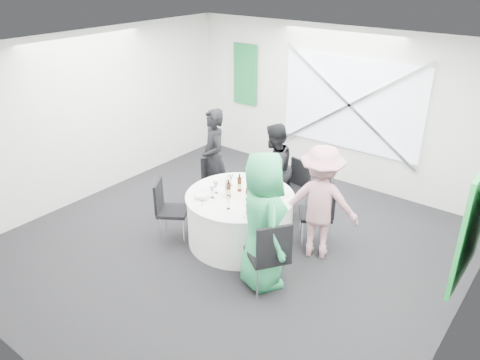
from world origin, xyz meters
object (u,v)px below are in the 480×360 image
Objects in this scene: chair_front_left at (167,205)px; person_woman_pink at (320,202)px; person_man_back at (274,170)px; green_water_bottle at (254,190)px; clear_water_bottle at (228,186)px; person_woman_green at (263,221)px; chair_back_right at (322,208)px; chair_back at (296,184)px; chair_front_right at (270,252)px; chair_back_left at (213,178)px; person_man_back_left at (214,158)px; banquet_table at (240,218)px.

person_woman_pink is (1.96, 0.99, 0.28)m from chair_front_left.
chair_front_left is 0.61× the size of person_man_back.
green_water_bottle is 0.39m from clear_water_bottle.
person_woman_green reaches higher than person_man_back.
chair_back_right is at bearing -91.31° from person_woman_pink.
chair_back_right is 3.29× the size of clear_water_bottle.
chair_back is 2.08m from chair_front_right.
chair_back_left is 0.50× the size of person_man_back_left.
chair_back_right is at bearing -142.82° from chair_front_right.
clear_water_bottle is (0.88, -0.70, 0.40)m from chair_back_left.
chair_front_right is at bearing -174.60° from person_woman_green.
person_man_back_left reaches higher than chair_back_right.
chair_front_right is 0.38m from person_woman_green.
clear_water_bottle is (0.90, -0.74, 0.05)m from person_man_back_left.
clear_water_bottle reaches higher than chair_back_left.
chair_back_right is 0.65× the size of person_man_back.
chair_back is 0.60× the size of person_man_back.
person_man_back is (-1.07, 0.34, 0.18)m from chair_back_right.
person_woman_pink is 1.04m from person_woman_green.
banquet_table is at bearing -90.00° from chair_front_left.
person_man_back_left is at bearing 53.74° from chair_back_left.
chair_front_left is at bearing -58.90° from chair_front_right.
banquet_table is 1.03× the size of person_man_back.
banquet_table is 1.69× the size of chair_front_left.
banquet_table is 0.94× the size of person_man_back_left.
person_man_back_left is 1.38m from green_water_bottle.
chair_back is at bearing -63.67° from person_woman_pink.
chair_back_left is 2.76× the size of clear_water_bottle.
chair_back_right reaches higher than banquet_table.
person_man_back_left is at bearing -88.42° from chair_front_right.
banquet_table is 0.86× the size of person_woman_green.
clear_water_bottle is at bearing -96.48° from chair_back.
clear_water_bottle reaches higher than chair_back_right.
person_woman_green reaches higher than green_water_bottle.
person_man_back is (0.79, 1.59, 0.22)m from chair_front_left.
person_woman_green is at bearing -47.33° from green_water_bottle.
person_woman_pink is (1.06, 0.41, 0.44)m from banquet_table.
chair_back_left is at bearing -27.02° from person_woman_pink.
chair_back is 1.10× the size of chair_back_left.
person_woman_pink reaches higher than clear_water_bottle.
chair_back is 1.20m from person_woman_pink.
chair_back_left is (-1.05, 0.63, 0.10)m from banquet_table.
clear_water_bottle is (-1.18, 0.64, 0.27)m from chair_front_right.
chair_back_left reaches higher than banquet_table.
person_man_back is (0.95, 0.35, -0.07)m from person_man_back_left.
chair_back is at bearing 89.69° from green_water_bottle.
chair_back_left is at bearing -87.89° from chair_front_right.
chair_back_left is 0.35m from person_man_back_left.
chair_front_right is 0.63× the size of person_woman_pink.
chair_back_left is 0.84× the size of chair_back_right.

